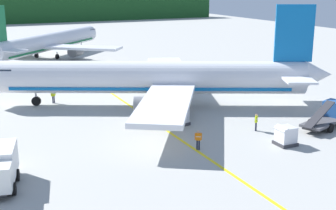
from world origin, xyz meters
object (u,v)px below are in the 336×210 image
Objects in this scene: cargo_container_near at (179,116)px; crew_loader_left at (198,138)px; service_truck_pushback at (330,115)px; cargo_container_mid at (285,136)px; airliner_mid_apron at (48,42)px; crew_loader_right at (53,95)px; airliner_foreground at (155,78)px; crew_marshaller at (256,121)px.

cargo_container_near is 1.19× the size of crew_loader_left.
service_truck_pushback is 3.69× the size of cargo_container_mid.
cargo_container_near reaches higher than cargo_container_mid.
crew_loader_left is (1.93, -56.92, -1.99)m from airliner_mid_apron.
crew_loader_right is at bearing 123.77° from cargo_container_mid.
airliner_mid_apron reaches higher than cargo_container_mid.
airliner_foreground is 12.77m from crew_loader_right.
cargo_container_mid is at bearing -80.74° from airliner_mid_apron.
airliner_mid_apron reaches higher than crew_marshaller.
crew_loader_left is at bearing -103.04° from cargo_container_near.
service_truck_pushback reaches higher than crew_marshaller.
service_truck_pushback reaches higher than crew_loader_left.
crew_loader_right is at bearing 138.31° from service_truck_pushback.
cargo_container_near is (-0.79, -7.85, -2.50)m from airliner_foreground.
crew_loader_left is at bearing 163.52° from cargo_container_mid.
crew_loader_right is at bearing 124.65° from cargo_container_near.
crew_loader_left is at bearing -69.10° from crew_loader_right.
service_truck_pushback is 3.27× the size of cargo_container_near.
crew_marshaller is 25.14m from crew_loader_right.
airliner_foreground is at bearing 80.72° from crew_loader_left.
cargo_container_near is (-13.93, 6.88, -0.28)m from service_truck_pushback.
airliner_mid_apron is at bearing 100.05° from crew_marshaller.
airliner_foreground is 22.02× the size of crew_marshaller.
crew_loader_left is at bearing -99.28° from airliner_foreground.
airliner_foreground is 5.69× the size of service_truck_pushback.
crew_loader_right is at bearing 110.90° from crew_loader_left.
airliner_foreground is 21.01× the size of cargo_container_mid.
crew_marshaller is at bearing -79.95° from airliner_mid_apron.
cargo_container_mid is 28.75m from crew_loader_right.
cargo_container_mid is 1.05× the size of crew_loader_right.
crew_loader_left is at bearing -178.66° from service_truck_pushback.
crew_loader_right is (-23.86, 21.25, -0.13)m from service_truck_pushback.
airliner_mid_apron is at bearing 107.23° from service_truck_pushback.
airliner_mid_apron is 15.74× the size of cargo_container_mid.
crew_loader_right reaches higher than crew_loader_left.
crew_marshaller is (5.29, -12.86, -2.34)m from airliner_foreground.
service_truck_pushback is 8.07m from crew_marshaller.
service_truck_pushback is 15.54m from cargo_container_near.
cargo_container_near is at bearing -95.74° from airliner_foreground.
airliner_mid_apron is 60.03m from cargo_container_mid.
crew_marshaller is (-7.85, 1.87, -0.12)m from service_truck_pushback.
crew_loader_left is 23.14m from crew_loader_right.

